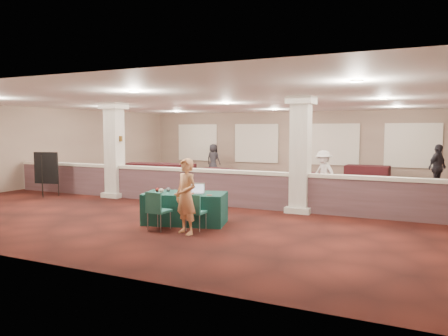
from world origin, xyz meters
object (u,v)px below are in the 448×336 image
at_px(attendee_a, 112,165).
at_px(attendee_b, 323,173).
at_px(near_table, 185,208).
at_px(easel_board, 46,168).
at_px(attendee_c, 437,168).
at_px(far_table_front_center, 306,181).
at_px(far_table_front_left, 147,172).
at_px(far_table_back_left, 173,173).
at_px(conf_chair_side, 157,208).
at_px(woman, 186,196).
at_px(far_table_back_right, 367,174).
at_px(far_table_back_center, 219,176).
at_px(far_table_front_right, 372,191).
at_px(attendee_d, 213,159).
at_px(conf_chair_main, 194,209).

relative_size(attendee_a, attendee_b, 1.07).
height_order(near_table, attendee_b, attendee_b).
xyz_separation_m(easel_board, attendee_a, (0.00, 3.43, -0.13)).
bearing_deg(attendee_c, far_table_front_center, 141.83).
bearing_deg(far_table_front_left, far_table_back_left, 8.95).
height_order(conf_chair_side, attendee_c, attendee_c).
height_order(woman, attendee_b, woman).
bearing_deg(near_table, far_table_front_center, 65.69).
xyz_separation_m(far_table_front_left, far_table_back_right, (9.17, 3.50, -0.02)).
distance_m(near_table, far_table_back_center, 7.84).
bearing_deg(far_table_front_right, woman, -116.21).
bearing_deg(far_table_back_center, attendee_b, -16.56).
relative_size(near_table, far_table_front_right, 1.22).
distance_m(conf_chair_side, far_table_front_right, 7.56).
distance_m(far_table_back_center, attendee_a, 4.47).
relative_size(easel_board, attendee_a, 0.91).
xyz_separation_m(conf_chair_side, far_table_back_center, (-2.50, 8.31, -0.20)).
xyz_separation_m(attendee_a, attendee_b, (8.55, 0.86, -0.05)).
relative_size(near_table, far_table_front_left, 1.01).
relative_size(far_table_front_right, far_table_back_center, 0.99).
bearing_deg(far_table_back_left, attendee_a, -123.63).
bearing_deg(far_table_front_center, attendee_d, 146.68).
relative_size(conf_chair_main, attendee_d, 0.54).
bearing_deg(attendee_a, far_table_front_center, -23.25).
xyz_separation_m(woman, far_table_front_right, (3.17, 6.43, -0.51)).
bearing_deg(attendee_a, far_table_front_right, -36.13).
bearing_deg(attendee_d, attendee_b, 150.97).
xyz_separation_m(near_table, far_table_front_left, (-6.26, 7.17, 0.02)).
bearing_deg(attendee_b, attendee_d, 174.64).
bearing_deg(conf_chair_side, attendee_c, 62.90).
xyz_separation_m(conf_chair_main, far_table_back_left, (-5.58, 7.93, -0.11)).
height_order(far_table_back_right, attendee_b, attendee_b).
xyz_separation_m(easel_board, far_table_back_right, (9.41, 9.00, -0.61)).
height_order(far_table_back_center, far_table_back_right, far_table_back_right).
relative_size(woman, far_table_front_left, 0.86).
distance_m(far_table_back_right, attendee_d, 7.79).
bearing_deg(far_table_back_center, attendee_a, -149.27).
xyz_separation_m(far_table_front_center, attendee_d, (-6.00, 3.94, 0.45)).
distance_m(far_table_front_center, attendee_a, 7.93).
bearing_deg(far_table_back_center, far_table_front_left, -176.80).
bearing_deg(attendee_d, far_table_front_left, 78.11).
bearing_deg(far_table_back_center, attendee_d, 120.15).
height_order(conf_chair_side, attendee_d, attendee_d).
bearing_deg(attendee_d, near_table, 121.30).
bearing_deg(conf_chair_main, attendee_d, 111.86).
bearing_deg(near_table, far_table_back_left, 108.85).
distance_m(conf_chair_main, easel_board, 7.45).
xyz_separation_m(near_table, far_table_front_right, (3.74, 5.50, -0.05)).
height_order(far_table_front_right, far_table_back_right, far_table_back_right).
bearing_deg(attendee_c, far_table_back_right, 87.90).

